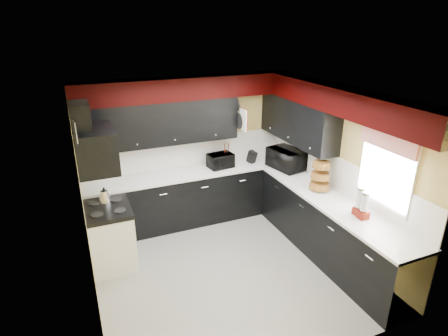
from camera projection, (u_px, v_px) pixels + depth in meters
name	position (u px, v px, depth m)	size (l,w,h in m)	color
ground	(228.00, 267.00, 5.41)	(3.60, 3.60, 0.00)	gray
wall_back	(187.00, 149.00, 6.49)	(3.60, 0.06, 2.50)	#E0C666
wall_right	(338.00, 169.00, 5.60)	(0.06, 3.60, 2.50)	#E0C666
wall_left	(85.00, 215.00, 4.30)	(0.06, 3.60, 2.50)	#E0C666
ceiling	(228.00, 95.00, 4.48)	(3.60, 3.60, 0.06)	white
cab_back	(194.00, 197.00, 6.53)	(3.60, 0.60, 0.90)	black
cab_right	(329.00, 229.00, 5.53)	(0.60, 3.00, 0.90)	black
counter_back	(193.00, 172.00, 6.35)	(3.62, 0.64, 0.04)	white
counter_right	(332.00, 201.00, 5.36)	(0.64, 3.02, 0.04)	white
splash_back	(187.00, 152.00, 6.50)	(3.60, 0.02, 0.50)	white
splash_right	(337.00, 173.00, 5.62)	(0.02, 3.60, 0.50)	white
upper_back	(159.00, 123.00, 5.95)	(2.60, 0.35, 0.70)	black
upper_right	(297.00, 121.00, 6.10)	(0.35, 1.80, 0.70)	black
soffit_back	(188.00, 88.00, 5.94)	(3.60, 0.36, 0.35)	black
soffit_right	(345.00, 101.00, 4.98)	(0.36, 3.24, 0.35)	black
stove	(111.00, 238.00, 5.35)	(0.60, 0.75, 0.86)	white
cooktop	(107.00, 209.00, 5.18)	(0.62, 0.77, 0.06)	black
hood	(95.00, 149.00, 4.83)	(0.50, 0.78, 0.55)	black
hood_duct	(80.00, 118.00, 4.63)	(0.24, 0.40, 0.40)	black
window	(386.00, 172.00, 4.71)	(0.03, 0.86, 0.96)	white
valance	(388.00, 142.00, 4.54)	(0.04, 0.88, 0.20)	red
pan_top	(236.00, 105.00, 6.29)	(0.03, 0.22, 0.40)	black
pan_mid	(239.00, 121.00, 6.27)	(0.03, 0.28, 0.46)	black
pan_low	(233.00, 119.00, 6.51)	(0.03, 0.24, 0.42)	black
cut_board	(243.00, 120.00, 6.16)	(0.03, 0.26, 0.35)	white
baskets	(320.00, 175.00, 5.57)	(0.27, 0.27, 0.50)	brown
clock	(75.00, 134.00, 4.19)	(0.03, 0.30, 0.30)	black
deco_plate	(362.00, 108.00, 4.92)	(0.03, 0.24, 0.24)	white
toaster_oven	(221.00, 161.00, 6.47)	(0.42, 0.35, 0.24)	black
microwave	(286.00, 159.00, 6.41)	(0.62, 0.42, 0.34)	black
utensil_crock	(227.00, 161.00, 6.57)	(0.17, 0.17, 0.18)	white
knife_block	(252.00, 157.00, 6.67)	(0.10, 0.14, 0.22)	black
kettle	(105.00, 196.00, 5.32)	(0.18, 0.18, 0.16)	silver
dispenser_a	(360.00, 202.00, 4.88)	(0.13, 0.13, 0.36)	maroon
dispenser_b	(364.00, 207.00, 4.79)	(0.12, 0.12, 0.33)	#640C0E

